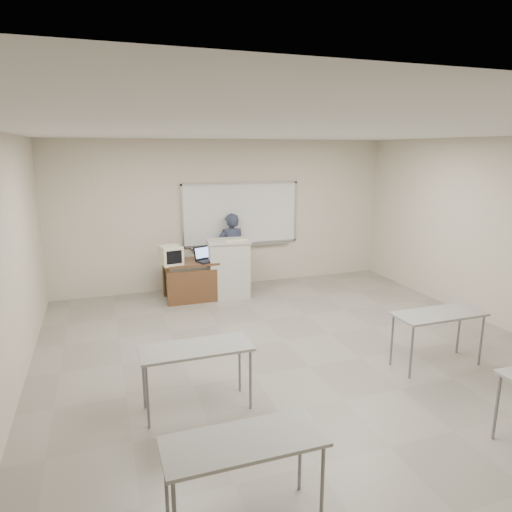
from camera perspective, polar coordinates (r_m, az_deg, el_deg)
name	(u,v)px	position (r m, az deg, el deg)	size (l,w,h in m)	color
floor	(309,367)	(6.24, 6.65, -13.58)	(7.00, 8.00, 0.01)	gray
whiteboard	(241,215)	(9.48, -1.90, 5.18)	(2.48, 0.10, 1.31)	white
student_desks	(368,364)	(4.90, 13.87, -12.97)	(4.40, 2.20, 0.73)	gray
instructor_desk	(201,272)	(8.67, -6.95, -2.05)	(1.38, 0.69, 0.75)	brown
podium	(228,268)	(8.80, -3.48, -1.55)	(0.80, 0.58, 1.12)	silver
crt_monitor	(171,255)	(8.47, -10.63, 0.12)	(0.37, 0.42, 0.35)	beige
laptop	(207,258)	(8.62, -6.20, -0.24)	(0.36, 0.33, 0.27)	black
mouse	(209,258)	(8.81, -5.94, -0.23)	(0.09, 0.06, 0.03)	#969B9E
keyboard	(236,240)	(8.59, -2.53, 2.01)	(0.45, 0.15, 0.02)	beige
presenter	(231,250)	(9.39, -3.09, 0.70)	(0.56, 0.37, 1.54)	black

